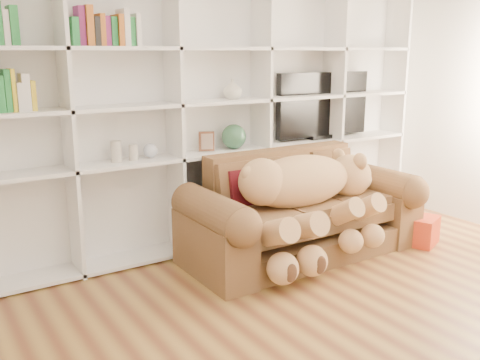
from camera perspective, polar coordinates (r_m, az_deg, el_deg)
floor at (r=3.43m, az=18.95°, el=-17.54°), size 5.00×5.00×0.00m
wall_back at (r=4.89m, az=-3.41°, el=9.12°), size 5.00×0.02×2.70m
bookshelf at (r=4.66m, az=-5.16°, el=8.32°), size 4.43×0.35×2.40m
sofa at (r=4.68m, az=6.47°, el=-3.88°), size 2.09×0.90×0.88m
teddy_bear at (r=4.42m, az=7.14°, el=-1.34°), size 1.46×0.83×0.85m
throw_pillow at (r=4.45m, az=0.65°, el=-0.97°), size 0.34×0.19×0.35m
gift_box at (r=5.20m, az=18.57°, el=-5.08°), size 0.41×0.40×0.26m
tv at (r=5.50m, az=8.84°, el=7.83°), size 1.12×0.18×0.66m
picture_frame at (r=4.70m, az=-3.59°, el=4.14°), size 0.14×0.08×0.17m
green_vase at (r=4.84m, az=-0.66°, el=4.65°), size 0.22×0.22×0.22m
figurine_tall at (r=4.37m, az=-13.07°, el=2.98°), size 0.11×0.11×0.17m
figurine_short at (r=4.42m, az=-11.30°, el=2.92°), size 0.09×0.09×0.13m
snow_globe at (r=4.48m, az=-9.54°, el=3.11°), size 0.12×0.12×0.12m
shelf_vase at (r=4.79m, az=-0.79°, el=9.69°), size 0.20×0.20×0.18m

